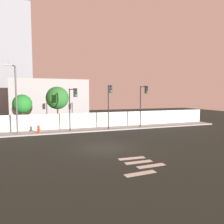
# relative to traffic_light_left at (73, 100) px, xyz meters

# --- Properties ---
(ground_plane) EXTENTS (80.00, 80.00, 0.00)m
(ground_plane) POSITION_rel_traffic_light_left_xyz_m (1.36, -6.73, -3.57)
(ground_plane) COLOR #222823
(sidewalk) EXTENTS (36.00, 2.40, 0.15)m
(sidewalk) POSITION_rel_traffic_light_left_xyz_m (1.36, 1.47, -3.50)
(sidewalk) COLOR #959595
(sidewalk) RESTS_ON ground
(perimeter_wall) EXTENTS (36.00, 0.18, 1.80)m
(perimeter_wall) POSITION_rel_traffic_light_left_xyz_m (1.36, 2.76, -2.52)
(perimeter_wall) COLOR silver
(perimeter_wall) RESTS_ON sidewalk
(crosswalk_marking) EXTENTS (2.97, 3.08, 0.01)m
(crosswalk_marking) POSITION_rel_traffic_light_left_xyz_m (2.07, -11.26, -3.57)
(crosswalk_marking) COLOR silver
(crosswalk_marking) RESTS_ON ground
(traffic_light_left) EXTENTS (0.62, 1.77, 4.66)m
(traffic_light_left) POSITION_rel_traffic_light_left_xyz_m (0.00, 0.00, 0.00)
(traffic_light_left) COLOR black
(traffic_light_left) RESTS_ON sidewalk
(traffic_light_center) EXTENTS (0.38, 1.43, 5.04)m
(traffic_light_center) POSITION_rel_traffic_light_left_xyz_m (8.48, 0.20, 0.24)
(traffic_light_center) COLOR black
(traffic_light_center) RESTS_ON sidewalk
(traffic_light_right) EXTENTS (0.35, 1.15, 5.09)m
(traffic_light_right) POSITION_rel_traffic_light_left_xyz_m (4.22, 0.35, 0.25)
(traffic_light_right) COLOR black
(traffic_light_right) RESTS_ON sidewalk
(street_lamp_curbside) EXTENTS (0.80, 2.04, 6.86)m
(street_lamp_curbside) POSITION_rel_traffic_light_left_xyz_m (-5.55, 0.76, 0.64)
(street_lamp_curbside) COLOR #4C4C51
(street_lamp_curbside) RESTS_ON sidewalk
(fire_hydrant) EXTENTS (0.44, 0.26, 0.80)m
(fire_hydrant) POSITION_rel_traffic_light_left_xyz_m (-3.45, 1.02, -2.99)
(fire_hydrant) COLOR red
(fire_hydrant) RESTS_ON sidewalk
(roadside_tree_midleft) EXTENTS (2.19, 2.19, 4.18)m
(roadside_tree_midleft) POSITION_rel_traffic_light_left_xyz_m (-5.13, 4.32, -0.51)
(roadside_tree_midleft) COLOR brown
(roadside_tree_midleft) RESTS_ON ground
(roadside_tree_midright) EXTENTS (2.76, 2.76, 5.13)m
(roadside_tree_midright) POSITION_rel_traffic_light_left_xyz_m (-1.15, 4.32, 0.17)
(roadside_tree_midright) COLOR brown
(roadside_tree_midright) RESTS_ON ground
(low_building_distant) EXTENTS (12.75, 6.00, 6.78)m
(low_building_distant) POSITION_rel_traffic_light_left_xyz_m (-1.22, 16.76, -0.18)
(low_building_distant) COLOR #A0A0A0
(low_building_distant) RESTS_ON ground
(tower_on_skyline) EXTENTS (7.60, 5.00, 23.62)m
(tower_on_skyline) POSITION_rel_traffic_light_left_xyz_m (-7.88, 28.76, 8.24)
(tower_on_skyline) COLOR gray
(tower_on_skyline) RESTS_ON ground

